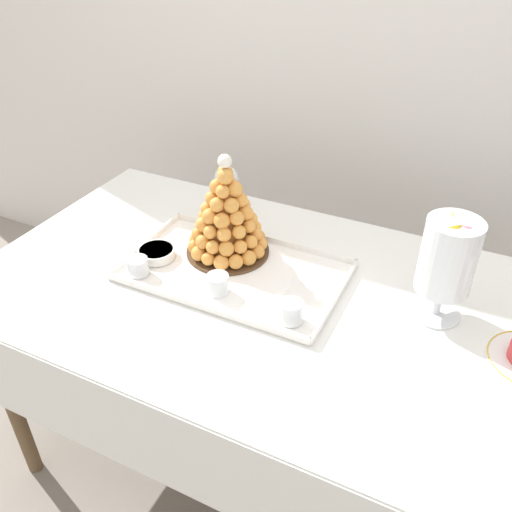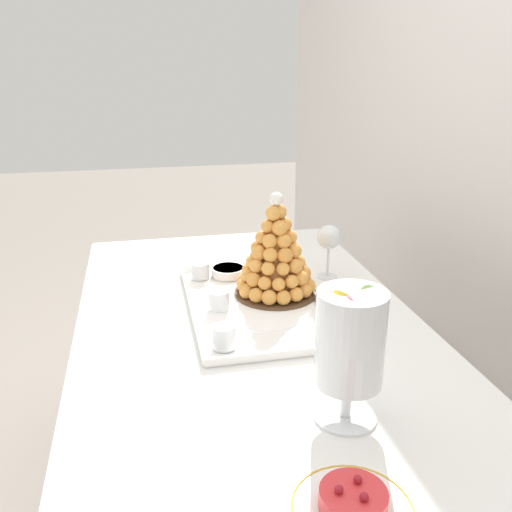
# 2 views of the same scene
# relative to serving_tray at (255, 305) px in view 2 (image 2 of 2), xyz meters

# --- Properties ---
(buffet_table) EXTENTS (1.54, 0.88, 0.73)m
(buffet_table) POSITION_rel_serving_tray_xyz_m (0.11, -0.03, -0.09)
(buffet_table) COLOR brown
(buffet_table) RESTS_ON ground_plane
(serving_tray) EXTENTS (0.58, 0.35, 0.02)m
(serving_tray) POSITION_rel_serving_tray_xyz_m (0.00, 0.00, 0.00)
(serving_tray) COLOR white
(serving_tray) RESTS_ON buffet_table
(croquembouche) EXTENTS (0.23, 0.23, 0.29)m
(croquembouche) POSITION_rel_serving_tray_xyz_m (-0.06, 0.07, 0.11)
(croquembouche) COLOR #4C331E
(croquembouche) RESTS_ON serving_tray
(dessert_cup_left) EXTENTS (0.06, 0.06, 0.05)m
(dessert_cup_left) POSITION_rel_serving_tray_xyz_m (-0.22, -0.12, 0.02)
(dessert_cup_left) COLOR silver
(dessert_cup_left) RESTS_ON serving_tray
(dessert_cup_mid_left) EXTENTS (0.06, 0.06, 0.05)m
(dessert_cup_mid_left) POSITION_rel_serving_tray_xyz_m (0.01, -0.10, 0.03)
(dessert_cup_mid_left) COLOR silver
(dessert_cup_mid_left) RESTS_ON serving_tray
(dessert_cup_centre) EXTENTS (0.05, 0.05, 0.05)m
(dessert_cup_centre) POSITION_rel_serving_tray_xyz_m (0.21, -0.12, 0.03)
(dessert_cup_centre) COLOR silver
(dessert_cup_centre) RESTS_ON serving_tray
(creme_brulee_ramekin) EXTENTS (0.10, 0.10, 0.03)m
(creme_brulee_ramekin) POSITION_rel_serving_tray_xyz_m (-0.22, -0.04, 0.02)
(creme_brulee_ramekin) COLOR white
(creme_brulee_ramekin) RESTS_ON serving_tray
(macaron_goblet) EXTENTS (0.13, 0.13, 0.27)m
(macaron_goblet) POSITION_rel_serving_tray_xyz_m (0.51, 0.07, 0.16)
(macaron_goblet) COLOR white
(macaron_goblet) RESTS_ON buffet_table
(fruit_tart_plate) EXTENTS (0.19, 0.19, 0.05)m
(fruit_tart_plate) POSITION_rel_serving_tray_xyz_m (0.73, -0.01, 0.01)
(fruit_tart_plate) COLOR white
(fruit_tart_plate) RESTS_ON buffet_table
(wine_glass) EXTENTS (0.07, 0.07, 0.17)m
(wine_glass) POSITION_rel_serving_tray_xyz_m (-0.16, 0.26, 0.12)
(wine_glass) COLOR silver
(wine_glass) RESTS_ON buffet_table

